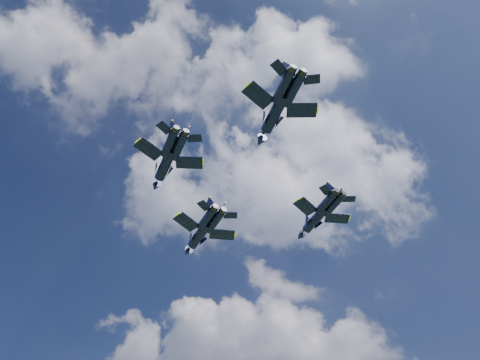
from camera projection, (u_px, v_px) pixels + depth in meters
name	position (u px, v px, depth m)	size (l,w,h in m)	color
jet_lead	(199.00, 236.00, 93.47)	(13.96, 16.00, 4.10)	black
jet_left	(165.00, 166.00, 81.52)	(12.32, 15.39, 3.84)	black
jet_right	(314.00, 220.00, 88.75)	(12.36, 14.73, 3.73)	black
jet_slot	(273.00, 116.00, 73.45)	(11.94, 15.83, 3.88)	black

